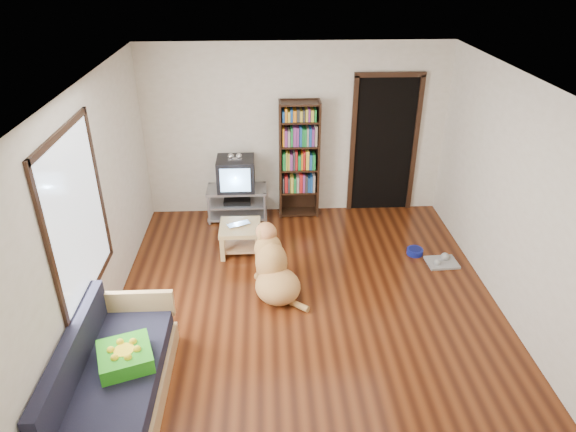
{
  "coord_description": "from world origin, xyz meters",
  "views": [
    {
      "loc": [
        -0.45,
        -4.84,
        3.76
      ],
      "look_at": [
        -0.2,
        0.56,
        0.9
      ],
      "focal_mm": 32.0,
      "sensor_mm": 36.0,
      "label": 1
    }
  ],
  "objects_px": {
    "sofa": "(113,383)",
    "coffee_table": "(240,233)",
    "green_cushion": "(125,356)",
    "crt_tv": "(236,173)",
    "grey_rag": "(442,262)",
    "dog": "(273,269)",
    "bookshelf": "(299,154)",
    "laptop": "(240,226)",
    "dog_bowl": "(415,251)",
    "tv_stand": "(237,202)"
  },
  "relations": [
    {
      "from": "sofa",
      "to": "coffee_table",
      "type": "height_order",
      "value": "sofa"
    },
    {
      "from": "dog_bowl",
      "to": "laptop",
      "type": "bearing_deg",
      "value": 176.04
    },
    {
      "from": "green_cushion",
      "to": "tv_stand",
      "type": "bearing_deg",
      "value": 57.24
    },
    {
      "from": "sofa",
      "to": "coffee_table",
      "type": "xyz_separation_m",
      "value": [
        1.05,
        2.64,
        0.02
      ]
    },
    {
      "from": "green_cushion",
      "to": "crt_tv",
      "type": "distance_m",
      "value": 3.68
    },
    {
      "from": "green_cushion",
      "to": "dog",
      "type": "height_order",
      "value": "dog"
    },
    {
      "from": "crt_tv",
      "to": "sofa",
      "type": "relative_size",
      "value": 0.32
    },
    {
      "from": "sofa",
      "to": "green_cushion",
      "type": "bearing_deg",
      "value": 33.0
    },
    {
      "from": "sofa",
      "to": "grey_rag",
      "type": "bearing_deg",
      "value": 30.34
    },
    {
      "from": "grey_rag",
      "to": "crt_tv",
      "type": "height_order",
      "value": "crt_tv"
    },
    {
      "from": "green_cushion",
      "to": "dog_bowl",
      "type": "xyz_separation_m",
      "value": [
        3.32,
        2.36,
        -0.46
      ]
    },
    {
      "from": "laptop",
      "to": "dog_bowl",
      "type": "distance_m",
      "value": 2.42
    },
    {
      "from": "grey_rag",
      "to": "sofa",
      "type": "xyz_separation_m",
      "value": [
        -3.74,
        -2.19,
        0.25
      ]
    },
    {
      "from": "green_cushion",
      "to": "sofa",
      "type": "distance_m",
      "value": 0.28
    },
    {
      "from": "tv_stand",
      "to": "bookshelf",
      "type": "height_order",
      "value": "bookshelf"
    },
    {
      "from": "dog_bowl",
      "to": "coffee_table",
      "type": "relative_size",
      "value": 0.4
    },
    {
      "from": "coffee_table",
      "to": "dog",
      "type": "xyz_separation_m",
      "value": [
        0.43,
        -0.95,
        0.03
      ]
    },
    {
      "from": "green_cushion",
      "to": "crt_tv",
      "type": "relative_size",
      "value": 0.79
    },
    {
      "from": "sofa",
      "to": "coffee_table",
      "type": "distance_m",
      "value": 2.84
    },
    {
      "from": "laptop",
      "to": "crt_tv",
      "type": "relative_size",
      "value": 0.53
    },
    {
      "from": "laptop",
      "to": "bookshelf",
      "type": "height_order",
      "value": "bookshelf"
    },
    {
      "from": "grey_rag",
      "to": "crt_tv",
      "type": "relative_size",
      "value": 0.69
    },
    {
      "from": "crt_tv",
      "to": "sofa",
      "type": "height_order",
      "value": "crt_tv"
    },
    {
      "from": "green_cushion",
      "to": "tv_stand",
      "type": "relative_size",
      "value": 0.51
    },
    {
      "from": "laptop",
      "to": "grey_rag",
      "type": "height_order",
      "value": "laptop"
    },
    {
      "from": "laptop",
      "to": "sofa",
      "type": "height_order",
      "value": "sofa"
    },
    {
      "from": "laptop",
      "to": "grey_rag",
      "type": "relative_size",
      "value": 0.76
    },
    {
      "from": "bookshelf",
      "to": "coffee_table",
      "type": "bearing_deg",
      "value": -128.58
    },
    {
      "from": "laptop",
      "to": "grey_rag",
      "type": "distance_m",
      "value": 2.75
    },
    {
      "from": "grey_rag",
      "to": "bookshelf",
      "type": "bearing_deg",
      "value": 139.82
    },
    {
      "from": "tv_stand",
      "to": "dog",
      "type": "height_order",
      "value": "dog"
    },
    {
      "from": "tv_stand",
      "to": "coffee_table",
      "type": "height_order",
      "value": "tv_stand"
    },
    {
      "from": "crt_tv",
      "to": "bookshelf",
      "type": "height_order",
      "value": "bookshelf"
    },
    {
      "from": "tv_stand",
      "to": "coffee_table",
      "type": "xyz_separation_m",
      "value": [
        0.08,
        -1.0,
        0.01
      ]
    },
    {
      "from": "laptop",
      "to": "crt_tv",
      "type": "bearing_deg",
      "value": 69.92
    },
    {
      "from": "tv_stand",
      "to": "crt_tv",
      "type": "height_order",
      "value": "crt_tv"
    },
    {
      "from": "laptop",
      "to": "coffee_table",
      "type": "relative_size",
      "value": 0.56
    },
    {
      "from": "sofa",
      "to": "dog",
      "type": "distance_m",
      "value": 2.25
    },
    {
      "from": "coffee_table",
      "to": "grey_rag",
      "type": "bearing_deg",
      "value": -9.41
    },
    {
      "from": "dog_bowl",
      "to": "grey_rag",
      "type": "relative_size",
      "value": 0.55
    },
    {
      "from": "dog",
      "to": "coffee_table",
      "type": "bearing_deg",
      "value": 114.42
    },
    {
      "from": "laptop",
      "to": "dog_bowl",
      "type": "bearing_deg",
      "value": -28.46
    },
    {
      "from": "green_cushion",
      "to": "laptop",
      "type": "xyz_separation_m",
      "value": [
        0.93,
        2.52,
        -0.08
      ]
    },
    {
      "from": "dog_bowl",
      "to": "sofa",
      "type": "relative_size",
      "value": 0.12
    },
    {
      "from": "tv_stand",
      "to": "dog",
      "type": "xyz_separation_m",
      "value": [
        0.51,
        -1.94,
        0.05
      ]
    },
    {
      "from": "grey_rag",
      "to": "dog",
      "type": "relative_size",
      "value": 0.42
    },
    {
      "from": "grey_rag",
      "to": "bookshelf",
      "type": "height_order",
      "value": "bookshelf"
    },
    {
      "from": "bookshelf",
      "to": "coffee_table",
      "type": "relative_size",
      "value": 3.27
    },
    {
      "from": "green_cushion",
      "to": "coffee_table",
      "type": "xyz_separation_m",
      "value": [
        0.93,
        2.55,
        -0.22
      ]
    },
    {
      "from": "dog",
      "to": "bookshelf",
      "type": "bearing_deg",
      "value": 77.86
    }
  ]
}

